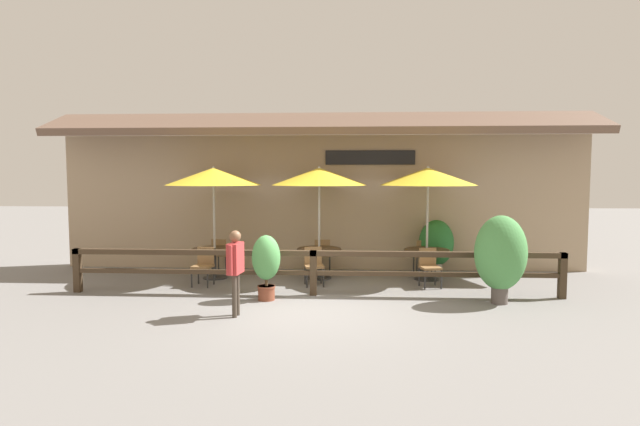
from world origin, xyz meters
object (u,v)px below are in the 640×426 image
(chair_near_wallside, at_px, (221,253))
(dining_table_far, at_px, (427,255))
(patio_umbrella_far, at_px, (428,177))
(chair_middle_wallside, at_px, (322,254))
(patio_umbrella_near, at_px, (213,177))
(potted_plant_corner_fern, at_px, (501,254))
(pedestrian, at_px, (235,261))
(patio_umbrella_middle, at_px, (319,177))
(dining_table_near, at_px, (215,254))
(chair_far_wallside, at_px, (423,254))
(dining_table_middle, at_px, (319,254))
(potted_plant_small_flowering, at_px, (436,244))
(potted_plant_broad_leaf, at_px, (266,262))
(chair_near_streetside, at_px, (204,264))
(chair_far_streetside, at_px, (429,265))
(chair_middle_streetside, at_px, (314,264))

(chair_near_wallside, relative_size, dining_table_far, 0.81)
(patio_umbrella_far, bearing_deg, chair_middle_wallside, 163.35)
(patio_umbrella_near, bearing_deg, patio_umbrella_far, 1.16)
(potted_plant_corner_fern, relative_size, pedestrian, 1.13)
(patio_umbrella_middle, distance_m, patio_umbrella_far, 2.61)
(dining_table_near, relative_size, chair_far_wallside, 1.24)
(dining_table_middle, relative_size, pedestrian, 0.70)
(chair_far_wallside, xyz_separation_m, potted_plant_small_flowering, (0.33, 0.00, 0.28))
(patio_umbrella_near, bearing_deg, chair_near_wallside, 94.19)
(dining_table_near, height_order, patio_umbrella_middle, patio_umbrella_middle)
(dining_table_middle, relative_size, potted_plant_small_flowering, 0.78)
(potted_plant_broad_leaf, height_order, pedestrian, pedestrian)
(chair_near_streetside, xyz_separation_m, potted_plant_corner_fern, (6.31, -1.26, 0.49))
(pedestrian, bearing_deg, dining_table_near, 28.18)
(chair_far_streetside, bearing_deg, chair_far_wallside, 75.87)
(chair_near_wallside, xyz_separation_m, dining_table_middle, (2.63, -0.71, 0.10))
(chair_near_streetside, bearing_deg, patio_umbrella_near, 93.91)
(chair_near_streetside, bearing_deg, chair_far_wallside, 24.41)
(dining_table_far, height_order, potted_plant_broad_leaf, potted_plant_broad_leaf)
(dining_table_middle, xyz_separation_m, patio_umbrella_far, (2.61, -0.01, 1.90))
(patio_umbrella_middle, height_order, patio_umbrella_far, same)
(patio_umbrella_near, height_order, chair_far_wallside, patio_umbrella_near)
(patio_umbrella_far, xyz_separation_m, potted_plant_broad_leaf, (-3.56, -2.18, -1.72))
(patio_umbrella_near, height_order, chair_near_streetside, patio_umbrella_near)
(patio_umbrella_far, distance_m, chair_far_streetside, 2.15)
(dining_table_middle, relative_size, chair_far_streetside, 1.24)
(chair_middle_streetside, xyz_separation_m, potted_plant_corner_fern, (3.79, -1.43, 0.49))
(chair_far_wallside, bearing_deg, chair_far_streetside, 81.90)
(pedestrian, bearing_deg, patio_umbrella_far, -42.22)
(chair_middle_streetside, distance_m, potted_plant_small_flowering, 3.43)
(chair_middle_wallside, bearing_deg, patio_umbrella_far, 161.80)
(patio_umbrella_near, relative_size, chair_middle_streetside, 3.14)
(patio_umbrella_middle, relative_size, dining_table_middle, 2.54)
(chair_near_wallside, height_order, potted_plant_small_flowering, potted_plant_small_flowering)
(dining_table_near, distance_m, chair_middle_streetside, 2.57)
(chair_middle_streetside, bearing_deg, chair_far_wallside, 17.91)
(patio_umbrella_near, relative_size, chair_far_wallside, 3.14)
(patio_umbrella_middle, xyz_separation_m, potted_plant_small_flowering, (2.98, 0.78, -1.72))
(patio_umbrella_middle, relative_size, patio_umbrella_far, 1.00)
(dining_table_near, xyz_separation_m, potted_plant_small_flowering, (5.54, 0.89, 0.18))
(chair_near_streetside, relative_size, pedestrian, 0.56)
(chair_near_streetside, xyz_separation_m, potted_plant_small_flowering, (5.58, 1.71, 0.28))
(dining_table_far, xyz_separation_m, chair_far_wallside, (0.03, 0.78, -0.10))
(patio_umbrella_far, distance_m, dining_table_far, 1.90)
(dining_table_near, bearing_deg, dining_table_middle, 2.50)
(patio_umbrella_near, relative_size, pedestrian, 1.77)
(potted_plant_broad_leaf, relative_size, pedestrian, 0.85)
(chair_middle_wallside, relative_size, potted_plant_corner_fern, 0.50)
(chair_near_wallside, bearing_deg, potted_plant_small_flowering, -169.15)
(potted_plant_corner_fern, bearing_deg, dining_table_near, 161.66)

